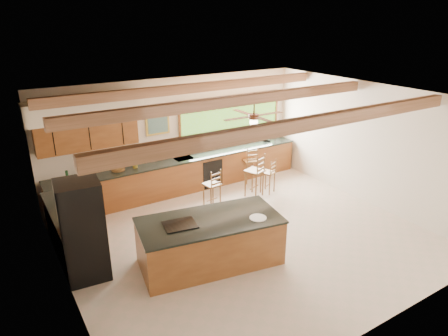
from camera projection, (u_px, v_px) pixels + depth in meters
ground at (246, 237)px, 8.60m from camera, size 7.20×7.20×0.00m
room_shell at (223, 132)px, 8.24m from camera, size 7.27×6.54×3.02m
counter_run at (162, 185)px, 10.03m from camera, size 7.12×3.10×1.22m
island at (210, 241)px, 7.55m from camera, size 2.83×1.69×0.94m
refrigerator at (83, 231)px, 6.99m from camera, size 0.79×0.77×1.86m
bar_stool_a at (213, 186)px, 9.66m from camera, size 0.42×0.42×1.03m
bar_stool_b at (251, 161)px, 11.18m from camera, size 0.46×0.46×1.07m
bar_stool_c at (256, 172)px, 10.25m from camera, size 0.54×0.54×1.17m
bar_stool_d at (269, 173)px, 10.53m from camera, size 0.45×0.45×0.94m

